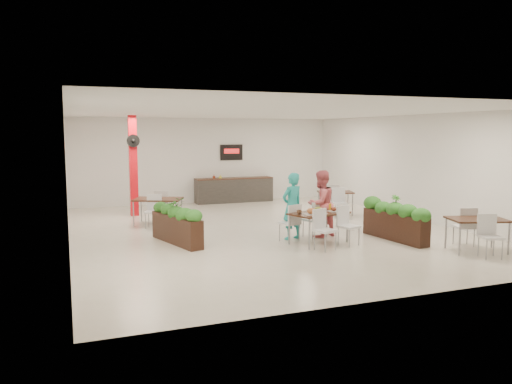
{
  "coord_description": "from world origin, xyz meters",
  "views": [
    {
      "loc": [
        -4.99,
        -12.44,
        2.64
      ],
      "look_at": [
        -0.36,
        -0.27,
        1.1
      ],
      "focal_mm": 35.0,
      "sensor_mm": 36.0,
      "label": 1
    }
  ],
  "objects_px": {
    "diner_man": "(292,206)",
    "diner_woman": "(321,204)",
    "service_counter": "(234,189)",
    "side_table_b": "(336,195)",
    "red_column": "(133,165)",
    "planter_left": "(176,221)",
    "planter_right": "(395,219)",
    "main_table": "(319,217)",
    "side_table_c": "(477,224)",
    "side_table_a": "(158,202)"
  },
  "relations": [
    {
      "from": "diner_man",
      "to": "diner_woman",
      "type": "bearing_deg",
      "value": 162.35
    },
    {
      "from": "service_counter",
      "to": "side_table_b",
      "type": "height_order",
      "value": "service_counter"
    },
    {
      "from": "red_column",
      "to": "service_counter",
      "type": "distance_m",
      "value": 4.56
    },
    {
      "from": "service_counter",
      "to": "planter_left",
      "type": "bearing_deg",
      "value": -119.25
    },
    {
      "from": "diner_woman",
      "to": "planter_right",
      "type": "relative_size",
      "value": 0.8
    },
    {
      "from": "main_table",
      "to": "diner_man",
      "type": "xyz_separation_m",
      "value": [
        -0.39,
        0.66,
        0.2
      ]
    },
    {
      "from": "planter_left",
      "to": "planter_right",
      "type": "distance_m",
      "value": 5.37
    },
    {
      "from": "service_counter",
      "to": "side_table_c",
      "type": "distance_m",
      "value": 9.94
    },
    {
      "from": "service_counter",
      "to": "side_table_a",
      "type": "distance_m",
      "value": 5.09
    },
    {
      "from": "planter_left",
      "to": "side_table_b",
      "type": "relative_size",
      "value": 1.23
    },
    {
      "from": "planter_right",
      "to": "side_table_b",
      "type": "relative_size",
      "value": 1.28
    },
    {
      "from": "side_table_a",
      "to": "side_table_b",
      "type": "xyz_separation_m",
      "value": [
        5.71,
        -0.32,
        -0.02
      ]
    },
    {
      "from": "planter_left",
      "to": "side_table_a",
      "type": "relative_size",
      "value": 1.25
    },
    {
      "from": "diner_woman",
      "to": "side_table_b",
      "type": "height_order",
      "value": "diner_woman"
    },
    {
      "from": "side_table_b",
      "to": "side_table_c",
      "type": "xyz_separation_m",
      "value": [
        0.35,
        -5.65,
        0.01
      ]
    },
    {
      "from": "planter_right",
      "to": "side_table_a",
      "type": "xyz_separation_m",
      "value": [
        -5.11,
        4.29,
        0.13
      ]
    },
    {
      "from": "planter_left",
      "to": "side_table_c",
      "type": "height_order",
      "value": "planter_left"
    },
    {
      "from": "main_table",
      "to": "diner_woman",
      "type": "bearing_deg",
      "value": 58.19
    },
    {
      "from": "diner_man",
      "to": "planter_right",
      "type": "distance_m",
      "value": 2.57
    },
    {
      "from": "red_column",
      "to": "planter_right",
      "type": "bearing_deg",
      "value": -47.47
    },
    {
      "from": "diner_woman",
      "to": "side_table_a",
      "type": "relative_size",
      "value": 1.03
    },
    {
      "from": "diner_man",
      "to": "side_table_c",
      "type": "bearing_deg",
      "value": 123.43
    },
    {
      "from": "main_table",
      "to": "planter_right",
      "type": "relative_size",
      "value": 0.9
    },
    {
      "from": "red_column",
      "to": "main_table",
      "type": "xyz_separation_m",
      "value": [
        3.61,
        -5.75,
        -1.01
      ]
    },
    {
      "from": "side_table_c",
      "to": "diner_man",
      "type": "bearing_deg",
      "value": 158.75
    },
    {
      "from": "side_table_b",
      "to": "side_table_c",
      "type": "distance_m",
      "value": 5.66
    },
    {
      "from": "side_table_b",
      "to": "side_table_c",
      "type": "height_order",
      "value": "same"
    },
    {
      "from": "side_table_a",
      "to": "diner_woman",
      "type": "bearing_deg",
      "value": -18.91
    },
    {
      "from": "side_table_a",
      "to": "side_table_c",
      "type": "relative_size",
      "value": 0.99
    },
    {
      "from": "service_counter",
      "to": "diner_man",
      "type": "xyz_separation_m",
      "value": [
        -0.78,
        -6.95,
        0.34
      ]
    },
    {
      "from": "side_table_a",
      "to": "diner_man",
      "type": "bearing_deg",
      "value": -26.18
    },
    {
      "from": "side_table_c",
      "to": "red_column",
      "type": "bearing_deg",
      "value": 147.73
    },
    {
      "from": "diner_man",
      "to": "side_table_c",
      "type": "height_order",
      "value": "diner_man"
    },
    {
      "from": "main_table",
      "to": "side_table_c",
      "type": "relative_size",
      "value": 1.15
    },
    {
      "from": "red_column",
      "to": "diner_man",
      "type": "xyz_separation_m",
      "value": [
        3.22,
        -5.09,
        -0.81
      ]
    },
    {
      "from": "red_column",
      "to": "diner_man",
      "type": "relative_size",
      "value": 1.92
    },
    {
      "from": "diner_man",
      "to": "planter_right",
      "type": "xyz_separation_m",
      "value": [
        2.35,
        -0.98,
        -0.32
      ]
    },
    {
      "from": "planter_left",
      "to": "side_table_c",
      "type": "relative_size",
      "value": 1.23
    },
    {
      "from": "diner_woman",
      "to": "side_table_c",
      "type": "height_order",
      "value": "diner_woman"
    },
    {
      "from": "planter_left",
      "to": "diner_woman",
      "type": "bearing_deg",
      "value": -9.01
    },
    {
      "from": "side_table_c",
      "to": "planter_left",
      "type": "bearing_deg",
      "value": 169.7
    },
    {
      "from": "service_counter",
      "to": "diner_woman",
      "type": "xyz_separation_m",
      "value": [
        0.02,
        -6.95,
        0.36
      ]
    },
    {
      "from": "main_table",
      "to": "diner_woman",
      "type": "xyz_separation_m",
      "value": [
        0.41,
        0.66,
        0.22
      ]
    },
    {
      "from": "diner_man",
      "to": "red_column",
      "type": "bearing_deg",
      "value": -75.34
    },
    {
      "from": "planter_right",
      "to": "side_table_a",
      "type": "relative_size",
      "value": 1.29
    },
    {
      "from": "service_counter",
      "to": "side_table_c",
      "type": "bearing_deg",
      "value": -75.31
    },
    {
      "from": "diner_woman",
      "to": "main_table",
      "type": "bearing_deg",
      "value": 40.54
    },
    {
      "from": "main_table",
      "to": "side_table_b",
      "type": "height_order",
      "value": "same"
    },
    {
      "from": "diner_man",
      "to": "planter_right",
      "type": "relative_size",
      "value": 0.78
    },
    {
      "from": "red_column",
      "to": "service_counter",
      "type": "xyz_separation_m",
      "value": [
        4.0,
        1.86,
        -1.15
      ]
    }
  ]
}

